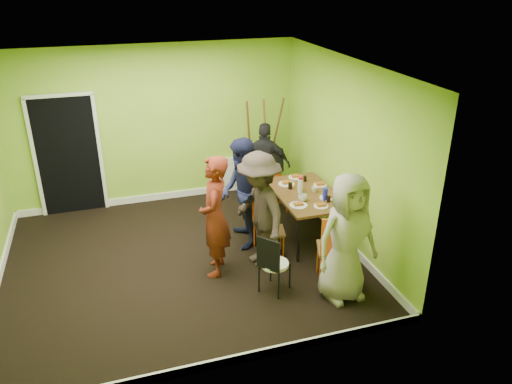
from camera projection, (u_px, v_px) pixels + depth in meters
ground at (183, 261)px, 7.31m from camera, size 5.00×5.00×0.00m
room_walls at (177, 199)px, 6.93m from camera, size 5.04×4.54×2.82m
dining_table at (306, 196)px, 7.72m from camera, size 0.90×1.50×0.75m
chair_left_far at (260, 210)px, 7.62m from camera, size 0.49×0.49×0.96m
chair_left_near at (267, 226)px, 7.26m from camera, size 0.42×0.42×0.86m
chair_back_end at (271, 167)px, 8.71m from camera, size 0.43×0.50×1.04m
chair_front_end at (335, 246)px, 6.57m from camera, size 0.54×0.54×1.03m
chair_bentwood at (272, 262)px, 6.42m from camera, size 0.46×0.46×0.85m
easel at (263, 147)px, 9.22m from camera, size 0.73×0.68×1.81m
plate_near_left at (286, 184)px, 7.99m from camera, size 0.26×0.26×0.01m
plate_near_right at (298, 205)px, 7.28m from camera, size 0.27×0.27×0.01m
plate_far_back at (295, 177)px, 8.24m from camera, size 0.23×0.23×0.01m
plate_far_front at (321, 206)px, 7.25m from camera, size 0.21×0.21×0.01m
plate_wall_back at (320, 185)px, 7.95m from camera, size 0.22×0.22×0.01m
plate_wall_front at (327, 198)px, 7.51m from camera, size 0.23×0.23×0.01m
thermos at (300, 186)px, 7.66m from camera, size 0.08×0.08×0.23m
blue_bottle at (325, 194)px, 7.41m from camera, size 0.07×0.07×0.20m
orange_bottle at (300, 187)px, 7.77m from camera, size 0.03×0.03×0.09m
glass_mid at (290, 186)px, 7.81m from camera, size 0.07×0.07×0.10m
glass_back at (305, 179)px, 8.08m from camera, size 0.06×0.06×0.09m
glass_front at (329, 199)px, 7.37m from camera, size 0.06×0.06×0.10m
cup_a at (303, 198)px, 7.41m from camera, size 0.13×0.13×0.10m
cup_b at (314, 190)px, 7.70m from camera, size 0.09×0.09×0.08m
person_standing at (215, 217)px, 6.71m from camera, size 0.58×0.72×1.72m
person_left_far at (242, 194)px, 7.43m from camera, size 0.72×0.88×1.69m
person_left_near at (259, 210)px, 6.91m from camera, size 0.81×1.19×1.70m
person_back_end at (265, 164)px, 8.79m from camera, size 0.95×0.70×1.50m
person_front_end at (347, 238)px, 6.19m from camera, size 0.90×0.64×1.71m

